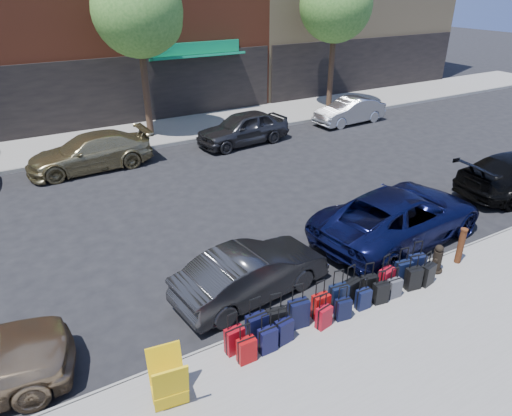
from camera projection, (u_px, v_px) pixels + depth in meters
ground at (235, 225)px, 13.91m from camera, size 120.00×120.00×0.00m
sidewalk_near at (390, 361)px, 8.84m from camera, size 60.00×4.00×0.15m
sidewalk_far at (138, 135)px, 21.62m from camera, size 60.00×4.00×0.15m
curb_near at (326, 304)px, 10.41m from camera, size 60.00×0.08×0.15m
curb_far at (151, 148)px, 20.06m from camera, size 60.00×0.08×0.15m
tree_center at (141, 14)px, 19.12m from camera, size 3.80×3.80×7.27m
tree_right at (338, 7)px, 23.80m from camera, size 3.80×3.80×7.27m
suitcase_front_0 at (235, 340)px, 8.85m from camera, size 0.39×0.23×0.90m
suitcase_front_1 at (257, 328)px, 9.10m from camera, size 0.43×0.24×1.03m
suitcase_front_2 at (276, 322)px, 9.29m from camera, size 0.44×0.30×0.97m
suitcase_front_3 at (298, 314)px, 9.50m from camera, size 0.45×0.28×1.02m
suitcase_front_4 at (321, 306)px, 9.78m from camera, size 0.38×0.22×0.91m
suitcase_front_5 at (338, 297)px, 10.00m from camera, size 0.43×0.27×0.99m
suitcase_front_6 at (351, 291)px, 10.21m from camera, size 0.42×0.27×0.96m
suitcase_front_7 at (369, 286)px, 10.44m from camera, size 0.39×0.26×0.86m
suitcase_front_8 at (386, 280)px, 10.61m from camera, size 0.43×0.29×0.95m
suitcase_front_9 at (403, 272)px, 10.88m from camera, size 0.42×0.28×0.95m
suitcase_front_10 at (416, 266)px, 11.10m from camera, size 0.44×0.30×0.97m
suitcase_back_0 at (247, 350)px, 8.64m from camera, size 0.36×0.21×0.84m
suitcase_back_1 at (268, 340)px, 8.88m from camera, size 0.36×0.21×0.86m
suitcase_back_2 at (284, 331)px, 9.11m from camera, size 0.38×0.25×0.85m
suitcase_back_4 at (324, 317)px, 9.51m from camera, size 0.36×0.25×0.80m
suitcase_back_5 at (343, 309)px, 9.74m from camera, size 0.36×0.25×0.80m
suitcase_back_6 at (363, 299)px, 10.05m from camera, size 0.33×0.20×0.78m
suitcase_back_7 at (381, 293)px, 10.23m from camera, size 0.37×0.25×0.82m
suitcase_back_8 at (394, 288)px, 10.42m from camera, size 0.33×0.21×0.76m
suitcase_back_9 at (413, 278)px, 10.69m from camera, size 0.40×0.28×0.89m
suitcase_back_10 at (427, 274)px, 10.84m from camera, size 0.40×0.28×0.88m
fire_hydrant at (437, 259)px, 11.30m from camera, size 0.38×0.34×0.75m
bollard at (461, 245)px, 11.58m from camera, size 0.18×0.18×0.98m
display_rack at (169, 381)px, 7.64m from camera, size 0.67×0.73×1.06m
car_near_1 at (252, 273)px, 10.55m from camera, size 3.91×1.78×1.24m
car_near_2 at (400, 216)px, 12.83m from camera, size 5.68×3.15×1.50m
car_far_1 at (90, 152)px, 17.72m from camera, size 4.80×2.07×1.37m
car_far_2 at (243, 128)px, 20.45m from camera, size 4.42×2.10×1.46m
car_far_3 at (350, 111)px, 23.45m from camera, size 3.97×1.55×1.29m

